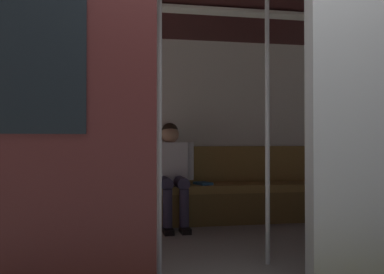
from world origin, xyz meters
name	(u,v)px	position (x,y,z in m)	size (l,w,h in m)	color
train_car	(193,79)	(0.07, -1.14, 1.54)	(6.40, 2.61, 2.36)	silver
bench_seat	(184,194)	(0.00, -2.09, 0.35)	(3.38, 0.44, 0.46)	olive
person_seated	(171,167)	(0.16, -2.04, 0.68)	(0.55, 0.68, 1.19)	silver
handbag	(128,178)	(0.65, -2.17, 0.55)	(0.26, 0.15, 0.17)	#262D4C
book	(203,183)	(-0.23, -2.11, 0.47)	(0.15, 0.22, 0.03)	#26598C
grab_pole_door	(159,122)	(0.43, -0.45, 1.11)	(0.04, 0.04, 2.22)	silver
grab_pole_far	(267,124)	(-0.43, -0.56, 1.11)	(0.04, 0.04, 2.22)	silver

